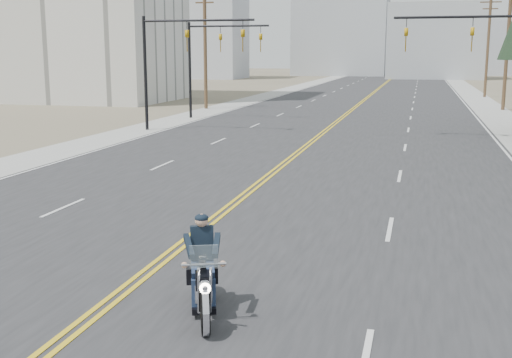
{
  "coord_description": "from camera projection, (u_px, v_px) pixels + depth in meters",
  "views": [
    {
      "loc": [
        5.65,
        -5.36,
        4.75
      ],
      "look_at": [
        1.67,
        10.22,
        1.6
      ],
      "focal_mm": 45.0,
      "sensor_mm": 36.0,
      "label": 1
    }
  ],
  "objects": [
    {
      "name": "haze_bldg_b",
      "position": [
        436.0,
        42.0,
        122.93
      ],
      "size": [
        18.0,
        14.0,
        14.0
      ],
      "primitive_type": "cube",
      "color": "#ADB2B7",
      "rests_on": "ground"
    },
    {
      "name": "sidewalk_left",
      "position": [
        273.0,
        94.0,
        76.73
      ],
      "size": [
        3.0,
        200.0,
        0.01
      ],
      "primitive_type": "cube",
      "color": "#A5A5A0",
      "rests_on": "ground"
    },
    {
      "name": "traffic_mast_far",
      "position": [
        211.0,
        52.0,
        46.74
      ],
      "size": [
        6.1,
        0.26,
        7.0
      ],
      "color": "black",
      "rests_on": "ground"
    },
    {
      "name": "utility_pole_e",
      "position": [
        488.0,
        44.0,
        69.79
      ],
      "size": [
        2.2,
        0.3,
        11.0
      ],
      "color": "brown",
      "rests_on": "ground"
    },
    {
      "name": "haze_bldg_a",
      "position": [
        206.0,
        20.0,
        123.11
      ],
      "size": [
        14.0,
        12.0,
        22.0
      ],
      "primitive_type": "cube",
      "color": "#B7BCC6",
      "rests_on": "ground"
    },
    {
      "name": "haze_bldg_d",
      "position": [
        342.0,
        15.0,
        140.9
      ],
      "size": [
        20.0,
        15.0,
        26.0
      ],
      "primitive_type": "cube",
      "color": "#ADB2B7",
      "rests_on": "ground"
    },
    {
      "name": "haze_bldg_f",
      "position": [
        164.0,
        39.0,
        141.59
      ],
      "size": [
        12.0,
        12.0,
        16.0
      ],
      "primitive_type": "cube",
      "color": "#ADB2B7",
      "rests_on": "ground"
    },
    {
      "name": "utility_pole_left",
      "position": [
        205.0,
        45.0,
        55.0
      ],
      "size": [
        2.2,
        0.3,
        10.5
      ],
      "color": "brown",
      "rests_on": "ground"
    },
    {
      "name": "motorcyclist",
      "position": [
        203.0,
        267.0,
        11.69
      ],
      "size": [
        1.79,
        2.57,
        1.84
      ],
      "primitive_type": null,
      "rotation": [
        0.0,
        0.0,
        3.51
      ],
      "color": "black",
      "rests_on": "ground"
    },
    {
      "name": "traffic_mast_right",
      "position": [
        486.0,
        50.0,
        34.67
      ],
      "size": [
        7.1,
        0.26,
        7.0
      ],
      "color": "black",
      "rests_on": "ground"
    },
    {
      "name": "utility_pole_d",
      "position": [
        508.0,
        39.0,
        53.58
      ],
      "size": [
        2.2,
        0.3,
        11.5
      ],
      "color": "brown",
      "rests_on": "ground"
    },
    {
      "name": "road",
      "position": [
        370.0,
        95.0,
        73.93
      ],
      "size": [
        20.0,
        200.0,
        0.01
      ],
      "primitive_type": "cube",
      "color": "#303033",
      "rests_on": "ground"
    },
    {
      "name": "sidewalk_right",
      "position": [
        475.0,
        97.0,
        71.14
      ],
      "size": [
        3.0,
        200.0,
        0.01
      ],
      "primitive_type": "cube",
      "color": "#A5A5A0",
      "rests_on": "ground"
    },
    {
      "name": "traffic_mast_left",
      "position": [
        175.0,
        50.0,
        39.04
      ],
      "size": [
        7.1,
        0.26,
        7.0
      ],
      "color": "black",
      "rests_on": "ground"
    }
  ]
}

